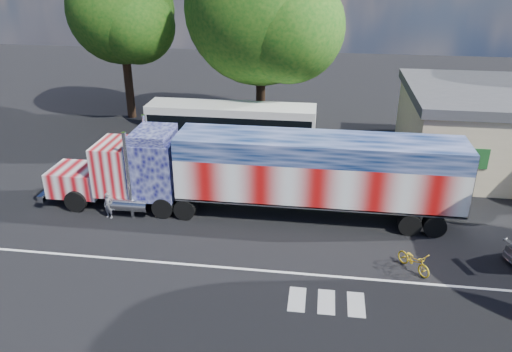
# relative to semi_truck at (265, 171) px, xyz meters

# --- Properties ---
(ground) EXTENTS (100.00, 100.00, 0.00)m
(ground) POSITION_rel_semi_truck_xyz_m (-0.54, -2.39, -2.48)
(ground) COLOR black
(lane_markings) EXTENTS (30.00, 2.67, 0.01)m
(lane_markings) POSITION_rel_semi_truck_xyz_m (1.17, -6.16, -2.48)
(lane_markings) COLOR silver
(lane_markings) RESTS_ON ground
(semi_truck) EXTENTS (22.62, 3.57, 4.82)m
(semi_truck) POSITION_rel_semi_truck_xyz_m (0.00, 0.00, 0.00)
(semi_truck) COLOR black
(semi_truck) RESTS_ON ground
(coach_bus) EXTENTS (11.70, 2.72, 3.40)m
(coach_bus) POSITION_rel_semi_truck_xyz_m (-3.43, 8.80, -0.72)
(coach_bus) COLOR white
(coach_bus) RESTS_ON ground
(woman) EXTENTS (0.61, 0.49, 1.45)m
(woman) POSITION_rel_semi_truck_xyz_m (-8.17, -1.68, -1.75)
(woman) COLOR slate
(woman) RESTS_ON ground
(bicycle) EXTENTS (1.66, 1.89, 0.99)m
(bicycle) POSITION_rel_semi_truck_xyz_m (7.27, -4.40, -1.99)
(bicycle) COLOR gold
(bicycle) RESTS_ON ground
(tree_nw_a) EXTENTS (8.84, 8.42, 13.02)m
(tree_nw_a) POSITION_rel_semi_truck_xyz_m (-13.28, 15.48, 6.26)
(tree_nw_a) COLOR black
(tree_nw_a) RESTS_ON ground
(tree_n_mid) EXTENTS (11.40, 10.86, 14.78)m
(tree_n_mid) POSITION_rel_semi_truck_xyz_m (-1.72, 12.83, 6.82)
(tree_n_mid) COLOR black
(tree_n_mid) RESTS_ON ground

